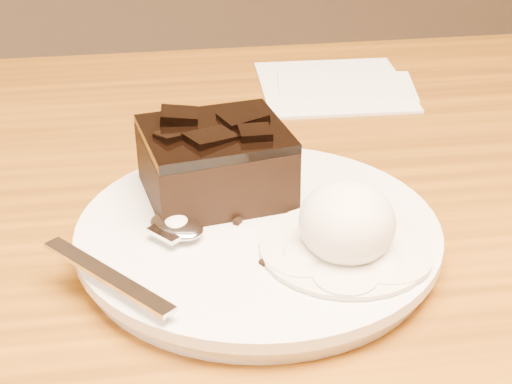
{
  "coord_description": "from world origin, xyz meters",
  "views": [
    {
      "loc": [
        -0.01,
        -0.47,
        1.05
      ],
      "look_at": [
        0.05,
        0.0,
        0.79
      ],
      "focal_mm": 57.88,
      "sensor_mm": 36.0,
      "label": 1
    }
  ],
  "objects": [
    {
      "name": "plate",
      "position": [
        0.05,
        -0.01,
        0.76
      ],
      "size": [
        0.24,
        0.24,
        0.02
      ],
      "primitive_type": "cylinder",
      "color": "white",
      "rests_on": "dining_table"
    },
    {
      "name": "ice_cream_scoop",
      "position": [
        0.1,
        -0.05,
        0.79
      ],
      "size": [
        0.06,
        0.06,
        0.05
      ],
      "primitive_type": "ellipsoid",
      "color": "white",
      "rests_on": "plate"
    },
    {
      "name": "napkin",
      "position": [
        0.17,
        0.27,
        0.75
      ],
      "size": [
        0.15,
        0.15,
        0.01
      ],
      "primitive_type": "cube",
      "rotation": [
        0.0,
        0.0,
        -0.04
      ],
      "color": "white",
      "rests_on": "dining_table"
    },
    {
      "name": "crumb_b",
      "position": [
        0.05,
        -0.05,
        0.77
      ],
      "size": [
        0.01,
        0.01,
        0.0
      ],
      "primitive_type": "cube",
      "rotation": [
        0.0,
        0.0,
        0.56
      ],
      "color": "black",
      "rests_on": "plate"
    },
    {
      "name": "crumb_a",
      "position": [
        0.07,
        -0.07,
        0.77
      ],
      "size": [
        0.01,
        0.01,
        0.0
      ],
      "primitive_type": "cube",
      "rotation": [
        0.0,
        0.0,
        0.96
      ],
      "color": "black",
      "rests_on": "plate"
    },
    {
      "name": "crumb_c",
      "position": [
        0.04,
        -0.0,
        0.77
      ],
      "size": [
        0.01,
        0.01,
        0.0
      ],
      "primitive_type": "cube",
      "rotation": [
        0.0,
        0.0,
        0.9
      ],
      "color": "black",
      "rests_on": "plate"
    },
    {
      "name": "melt_puddle",
      "position": [
        0.1,
        -0.05,
        0.77
      ],
      "size": [
        0.11,
        0.11,
        0.0
      ],
      "primitive_type": "cylinder",
      "color": "white",
      "rests_on": "plate"
    },
    {
      "name": "spoon",
      "position": [
        0.0,
        -0.01,
        0.77
      ],
      "size": [
        0.13,
        0.14,
        0.01
      ],
      "primitive_type": null,
      "rotation": [
        0.0,
        0.0,
        0.7
      ],
      "color": "silver",
      "rests_on": "plate"
    },
    {
      "name": "brownie",
      "position": [
        0.03,
        0.04,
        0.79
      ],
      "size": [
        0.11,
        0.1,
        0.04
      ],
      "primitive_type": "cube",
      "rotation": [
        0.0,
        0.0,
        0.17
      ],
      "color": "black",
      "rests_on": "plate"
    }
  ]
}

